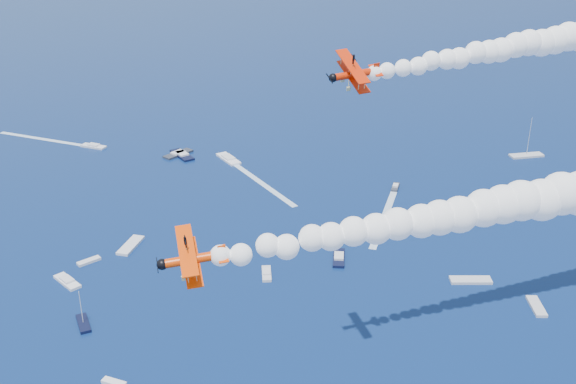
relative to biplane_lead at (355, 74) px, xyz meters
name	(u,v)px	position (x,y,z in m)	size (l,w,h in m)	color
biplane_lead	(355,74)	(0.00, 0.00, 0.00)	(8.50, 9.53, 5.74)	red
biplane_trail	(193,259)	(-33.07, -29.43, -10.51)	(7.81, 8.76, 5.28)	#FF4205
smoke_trail_lead	(542,42)	(34.19, -0.85, 2.64)	(69.12, 8.30, 12.02)	white
smoke_trail_trail	(482,209)	(0.80, -34.15, -7.87)	(68.54, 15.36, 12.02)	white
spectator_boats	(207,220)	(-7.17, 77.78, -61.11)	(241.79, 171.15, 0.70)	#303441
boat_wakes	(129,182)	(-24.20, 113.14, -61.43)	(169.50, 132.82, 0.04)	white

